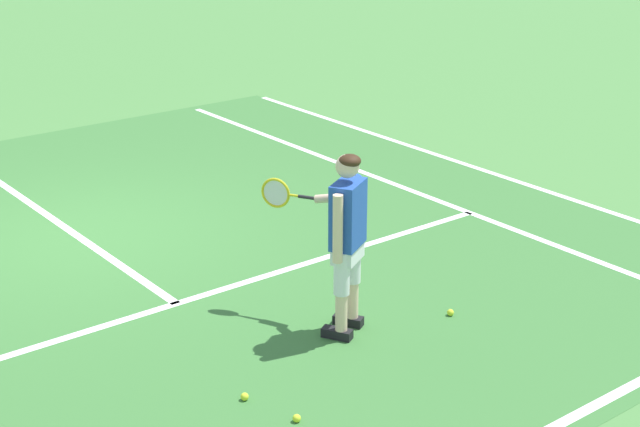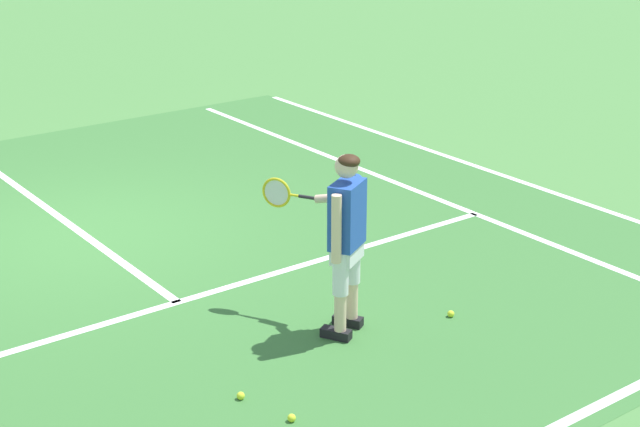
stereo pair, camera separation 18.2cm
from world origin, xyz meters
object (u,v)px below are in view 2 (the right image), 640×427
(tennis_player, at_px, (344,232))
(tennis_ball_mid_court, at_px, (292,418))
(tennis_ball_near_feet, at_px, (451,314))
(tennis_ball_by_baseline, at_px, (241,396))

(tennis_player, height_order, tennis_ball_mid_court, tennis_player)
(tennis_ball_near_feet, xyz_separation_m, tennis_ball_mid_court, (-2.25, -0.57, 0.00))
(tennis_ball_mid_court, bearing_deg, tennis_player, 37.09)
(tennis_ball_near_feet, height_order, tennis_ball_by_baseline, same)
(tennis_ball_near_feet, height_order, tennis_ball_mid_court, same)
(tennis_player, relative_size, tennis_ball_mid_court, 25.95)
(tennis_ball_mid_court, bearing_deg, tennis_ball_near_feet, 14.12)
(tennis_player, height_order, tennis_ball_near_feet, tennis_player)
(tennis_player, relative_size, tennis_ball_near_feet, 25.95)
(tennis_ball_mid_court, bearing_deg, tennis_ball_by_baseline, 105.51)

